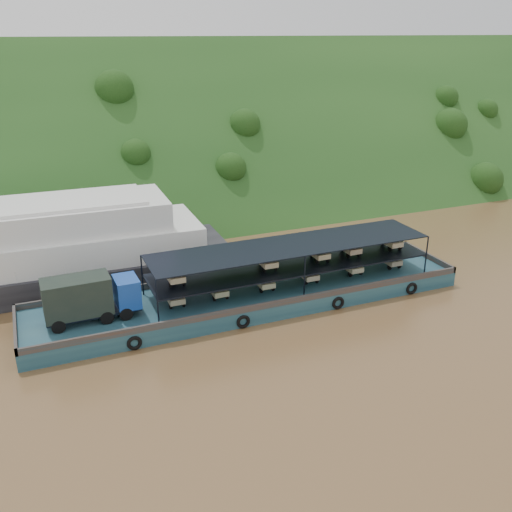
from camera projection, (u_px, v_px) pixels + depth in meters
name	position (u px, v px, depth m)	size (l,w,h in m)	color
ground	(293.00, 302.00, 46.10)	(160.00, 160.00, 0.00)	brown
hillside	(176.00, 193.00, 76.98)	(140.00, 28.00, 28.00)	#173915
cargo_barge	(239.00, 293.00, 44.96)	(35.00, 7.18, 4.56)	#143749
passenger_ferry	(15.00, 253.00, 47.42)	(36.59, 10.19, 7.36)	black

